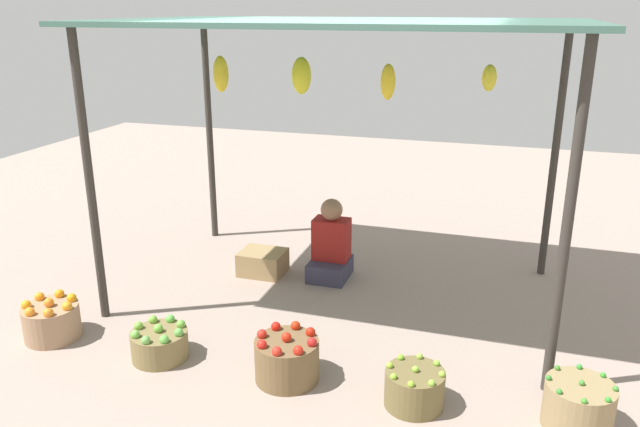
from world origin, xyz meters
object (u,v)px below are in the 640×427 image
object	(u,v)px
basket_red_tomatoes	(287,359)
vendor_person	(331,248)
basket_green_apples	(160,343)
basket_green_chilies	(578,405)
wooden_crate_near_vendor	(263,262)
basket_limes	(414,388)
basket_oranges	(52,320)

from	to	relation	value
basket_red_tomatoes	vendor_person	bearing A→B (deg)	96.79
basket_green_apples	basket_green_chilies	xyz separation A→B (m)	(2.91, 0.07, 0.03)
wooden_crate_near_vendor	basket_red_tomatoes	bearing A→B (deg)	-62.20
basket_red_tomatoes	basket_green_chilies	xyz separation A→B (m)	(1.91, 0.05, -0.01)
basket_red_tomatoes	basket_limes	world-z (taller)	basket_red_tomatoes
basket_oranges	basket_limes	bearing A→B (deg)	-0.36
basket_red_tomatoes	basket_green_chilies	bearing A→B (deg)	1.46
vendor_person	basket_red_tomatoes	xyz separation A→B (m)	(0.21, -1.77, -0.14)
basket_green_apples	basket_red_tomatoes	bearing A→B (deg)	1.41
basket_oranges	basket_red_tomatoes	distance (m)	1.97
basket_green_apples	basket_limes	xyz separation A→B (m)	(1.90, -0.01, 0.01)
basket_limes	basket_green_chilies	xyz separation A→B (m)	(1.00, 0.08, 0.02)
vendor_person	basket_limes	size ratio (longest dim) A/B	1.99
basket_green_chilies	vendor_person	bearing A→B (deg)	140.82
vendor_person	basket_limes	xyz separation A→B (m)	(1.11, -1.81, -0.17)
basket_red_tomatoes	basket_green_chilies	world-z (taller)	basket_red_tomatoes
vendor_person	wooden_crate_near_vendor	bearing A→B (deg)	-168.53
basket_oranges	basket_red_tomatoes	world-z (taller)	basket_red_tomatoes
basket_oranges	basket_limes	size ratio (longest dim) A/B	1.10
basket_limes	basket_green_apples	bearing A→B (deg)	179.67
basket_oranges	wooden_crate_near_vendor	size ratio (longest dim) A/B	1.01
vendor_person	basket_green_chilies	world-z (taller)	vendor_person
vendor_person	basket_red_tomatoes	world-z (taller)	vendor_person
basket_limes	wooden_crate_near_vendor	bearing A→B (deg)	136.51
basket_green_apples	basket_green_chilies	distance (m)	2.91
vendor_person	basket_oranges	xyz separation A→B (m)	(-1.76, -1.79, -0.15)
basket_red_tomatoes	wooden_crate_near_vendor	distance (m)	1.86
basket_oranges	wooden_crate_near_vendor	xyz separation A→B (m)	(1.11, 1.66, -0.03)
wooden_crate_near_vendor	basket_oranges	bearing A→B (deg)	-123.68
basket_red_tomatoes	basket_green_chilies	distance (m)	1.91
basket_red_tomatoes	basket_oranges	bearing A→B (deg)	-179.49
basket_green_chilies	wooden_crate_near_vendor	bearing A→B (deg)	150.11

